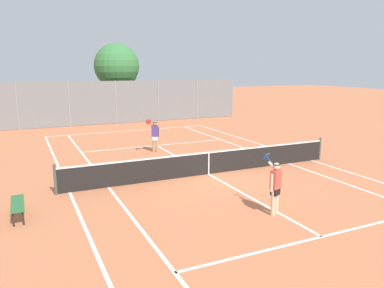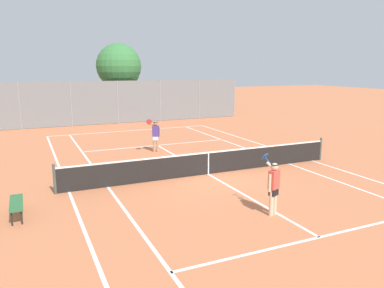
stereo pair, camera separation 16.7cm
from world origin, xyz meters
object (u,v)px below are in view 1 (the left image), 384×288
Objects in this scene: tennis_net at (209,162)px; player_near_side at (275,185)px; courtside_bench at (18,204)px; player_far_left at (155,134)px; tree_behind_left at (118,67)px; loose_tennis_ball_0 at (221,137)px; loose_tennis_ball_1 at (212,153)px.

tennis_net is 6.76× the size of player_near_side.
tennis_net is 8.00× the size of courtside_bench.
tree_behind_left reaches higher than player_far_left.
courtside_bench is at bearing -111.84° from tree_behind_left.
player_near_side is 7.57m from courtside_bench.
courtside_bench is (-11.65, -8.66, 0.38)m from loose_tennis_ball_0.
player_near_side reaches higher than courtside_bench.
loose_tennis_ball_1 is at bearing -86.96° from tree_behind_left.
courtside_bench is 0.24× the size of tree_behind_left.
player_far_left is 9.26m from courtside_bench.
player_near_side is 12.57m from loose_tennis_ball_0.
player_near_side reaches higher than tennis_net.
player_near_side and player_far_left have the same top height.
tree_behind_left is (-0.82, 15.52, 4.28)m from loose_tennis_ball_1.
tree_behind_left reaches higher than courtside_bench.
player_near_side reaches higher than loose_tennis_ball_1.
courtside_bench reaches higher than loose_tennis_ball_1.
loose_tennis_ball_0 is (4.50, 6.98, -0.48)m from tennis_net.
player_near_side is 1.00× the size of player_far_left.
courtside_bench reaches higher than loose_tennis_ball_0.
tennis_net is 181.82× the size of loose_tennis_ball_1.
player_far_left is 26.88× the size of loose_tennis_ball_0.
player_near_side reaches higher than loose_tennis_ball_0.
loose_tennis_ball_1 is at bearing -34.15° from player_far_left.
tennis_net is 4.92m from player_far_left.
player_far_left is at bearing -96.73° from tree_behind_left.
player_near_side is 9.50m from player_far_left.
player_near_side is 26.88× the size of loose_tennis_ball_0.
loose_tennis_ball_0 is at bearing 57.21° from tennis_net.
tennis_net is at bearing 13.22° from courtside_bench.
player_far_left is at bearing 45.00° from courtside_bench.
player_far_left is 14.35m from tree_behind_left.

